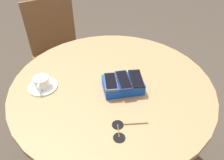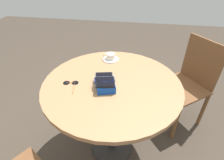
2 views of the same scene
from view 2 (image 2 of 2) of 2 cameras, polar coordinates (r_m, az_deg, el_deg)
name	(u,v)px [view 2 (image 2 of 2)]	position (r m, az deg, el deg)	size (l,w,h in m)	color
ground_plane	(112,146)	(1.83, 0.00, -20.78)	(8.00, 8.00, 0.00)	#42382D
round_table	(112,94)	(1.33, 0.00, -4.61)	(1.00, 1.00, 0.78)	#2D2D2D
phone_box	(105,83)	(1.21, -2.22, -1.08)	(0.21, 0.17, 0.05)	#0F42AD
phone_black	(105,85)	(1.14, -2.17, -1.58)	(0.08, 0.13, 0.01)	black
phone_navy	(104,80)	(1.19, -2.47, 0.11)	(0.10, 0.15, 0.01)	navy
phone_gray	(104,74)	(1.24, -2.59, 1.81)	(0.08, 0.14, 0.01)	#515156
saucer	(111,59)	(1.55, -0.44, 6.77)	(0.14, 0.14, 0.01)	silver
coffee_cup	(110,56)	(1.54, -0.55, 7.77)	(0.07, 0.10, 0.05)	silver
sunglasses	(71,83)	(1.28, -13.21, -1.07)	(0.15, 0.11, 0.01)	black
chair_far_side	(187,83)	(1.92, 23.24, -0.98)	(0.60, 0.60, 0.91)	brown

